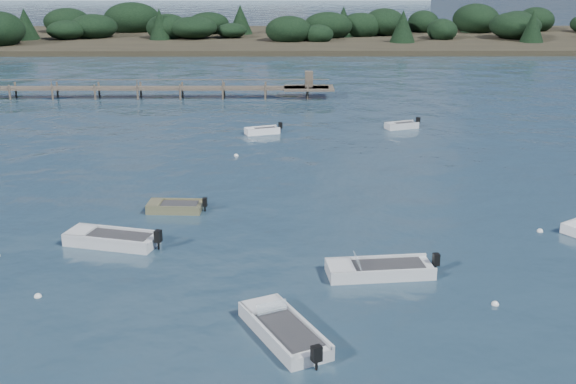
{
  "coord_description": "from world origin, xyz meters",
  "views": [
    {
      "loc": [
        1.46,
        -24.65,
        13.6
      ],
      "look_at": [
        1.69,
        14.0,
        1.0
      ],
      "focal_mm": 45.0,
      "sensor_mm": 36.0,
      "label": 1
    }
  ],
  "objects_px": {
    "dinghy_near_olive": "(283,333)",
    "tender_far_white": "(262,132)",
    "dinghy_mid_white_a": "(379,272)",
    "tender_far_grey_b": "(402,127)",
    "jetty": "(54,88)",
    "dinghy_mid_grey": "(112,241)",
    "dinghy_extra_a": "(175,208)"
  },
  "relations": [
    {
      "from": "tender_far_grey_b",
      "to": "dinghy_mid_grey",
      "type": "xyz_separation_m",
      "value": [
        -18.41,
        -25.49,
        0.02
      ]
    },
    {
      "from": "dinghy_near_olive",
      "to": "dinghy_mid_white_a",
      "type": "bearing_deg",
      "value": 52.11
    },
    {
      "from": "dinghy_extra_a",
      "to": "dinghy_near_olive",
      "type": "height_order",
      "value": "dinghy_near_olive"
    },
    {
      "from": "dinghy_extra_a",
      "to": "jetty",
      "type": "distance_m",
      "value": 38.32
    },
    {
      "from": "dinghy_mid_grey",
      "to": "tender_far_grey_b",
      "type": "bearing_deg",
      "value": 54.16
    },
    {
      "from": "tender_far_white",
      "to": "jetty",
      "type": "bearing_deg",
      "value": 143.91
    },
    {
      "from": "dinghy_mid_grey",
      "to": "jetty",
      "type": "distance_m",
      "value": 41.93
    },
    {
      "from": "dinghy_mid_white_a",
      "to": "tender_far_white",
      "type": "bearing_deg",
      "value": 102.44
    },
    {
      "from": "jetty",
      "to": "tender_far_grey_b",
      "type": "bearing_deg",
      "value": -22.66
    },
    {
      "from": "dinghy_near_olive",
      "to": "tender_far_white",
      "type": "xyz_separation_m",
      "value": [
        -1.72,
        32.87,
        -0.01
      ]
    },
    {
      "from": "tender_far_grey_b",
      "to": "dinghy_near_olive",
      "type": "distance_m",
      "value": 36.09
    },
    {
      "from": "dinghy_mid_white_a",
      "to": "jetty",
      "type": "height_order",
      "value": "jetty"
    },
    {
      "from": "dinghy_mid_white_a",
      "to": "dinghy_mid_grey",
      "type": "bearing_deg",
      "value": 163.98
    },
    {
      "from": "tender_far_grey_b",
      "to": "dinghy_mid_grey",
      "type": "bearing_deg",
      "value": -125.84
    },
    {
      "from": "tender_far_grey_b",
      "to": "dinghy_mid_grey",
      "type": "distance_m",
      "value": 31.44
    },
    {
      "from": "dinghy_mid_grey",
      "to": "tender_far_white",
      "type": "distance_m",
      "value": 24.61
    },
    {
      "from": "tender_far_grey_b",
      "to": "dinghy_mid_grey",
      "type": "height_order",
      "value": "dinghy_mid_grey"
    },
    {
      "from": "dinghy_near_olive",
      "to": "dinghy_mid_grey",
      "type": "xyz_separation_m",
      "value": [
        -8.54,
        9.23,
        0.01
      ]
    },
    {
      "from": "dinghy_mid_white_a",
      "to": "dinghy_extra_a",
      "type": "distance_m",
      "value": 13.56
    },
    {
      "from": "tender_far_grey_b",
      "to": "jetty",
      "type": "xyz_separation_m",
      "value": [
        -33.04,
        13.79,
        0.84
      ]
    },
    {
      "from": "tender_far_white",
      "to": "dinghy_mid_grey",
      "type": "bearing_deg",
      "value": -106.09
    },
    {
      "from": "dinghy_extra_a",
      "to": "jetty",
      "type": "relative_size",
      "value": 0.05
    },
    {
      "from": "dinghy_near_olive",
      "to": "tender_far_white",
      "type": "distance_m",
      "value": 32.91
    },
    {
      "from": "dinghy_mid_white_a",
      "to": "tender_far_grey_b",
      "type": "height_order",
      "value": "dinghy_mid_white_a"
    },
    {
      "from": "jetty",
      "to": "dinghy_mid_grey",
      "type": "bearing_deg",
      "value": -69.57
    },
    {
      "from": "dinghy_extra_a",
      "to": "dinghy_mid_grey",
      "type": "relative_size",
      "value": 0.67
    },
    {
      "from": "dinghy_near_olive",
      "to": "jetty",
      "type": "bearing_deg",
      "value": 115.53
    },
    {
      "from": "tender_far_white",
      "to": "dinghy_mid_white_a",
      "type": "bearing_deg",
      "value": -77.56
    },
    {
      "from": "dinghy_mid_white_a",
      "to": "dinghy_near_olive",
      "type": "height_order",
      "value": "dinghy_near_olive"
    },
    {
      "from": "dinghy_near_olive",
      "to": "jetty",
      "type": "xyz_separation_m",
      "value": [
        -23.17,
        48.51,
        0.82
      ]
    },
    {
      "from": "tender_far_white",
      "to": "dinghy_extra_a",
      "type": "bearing_deg",
      "value": -103.25
    },
    {
      "from": "dinghy_mid_grey",
      "to": "tender_far_white",
      "type": "height_order",
      "value": "dinghy_mid_grey"
    }
  ]
}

